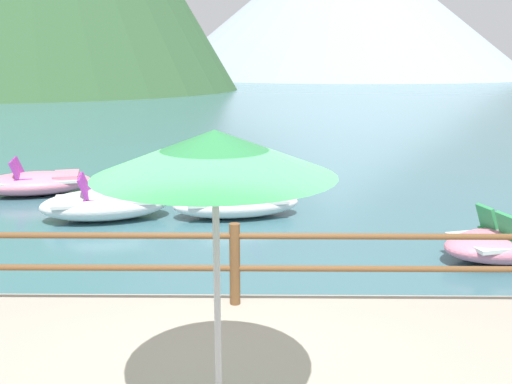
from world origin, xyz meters
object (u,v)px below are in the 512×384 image
object	(u,v)px
pedal_boat_0	(36,182)
pedal_boat_2	(106,204)
pedal_boat_1	(236,203)
beach_umbrella	(215,158)

from	to	relation	value
pedal_boat_0	pedal_boat_2	bearing A→B (deg)	-43.39
pedal_boat_1	beach_umbrella	bearing A→B (deg)	-88.34
beach_umbrella	pedal_boat_0	distance (m)	10.67
pedal_boat_0	pedal_boat_1	bearing A→B (deg)	-21.65
beach_umbrella	pedal_boat_1	bearing A→B (deg)	91.66
pedal_boat_0	pedal_boat_1	world-z (taller)	pedal_boat_1
pedal_boat_0	pedal_boat_2	size ratio (longest dim) A/B	1.04
beach_umbrella	pedal_boat_1	distance (m)	7.53
pedal_boat_1	pedal_boat_0	bearing A→B (deg)	158.35
pedal_boat_0	pedal_boat_2	distance (m)	3.11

